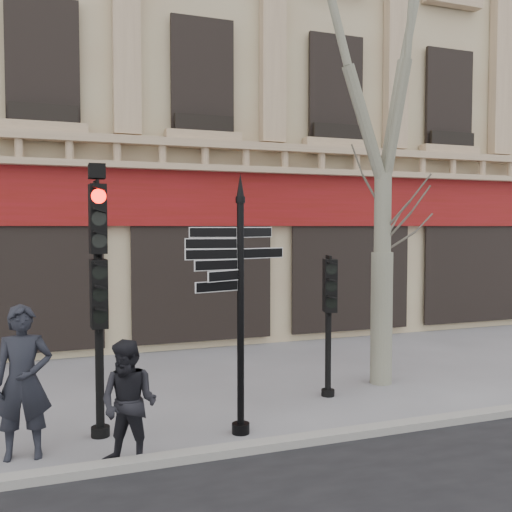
# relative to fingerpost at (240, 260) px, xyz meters

# --- Properties ---
(ground) EXTENTS (80.00, 80.00, 0.00)m
(ground) POSITION_rel_fingerpost_xyz_m (0.93, 0.71, -2.47)
(ground) COLOR slate
(ground) RESTS_ON ground
(kerb) EXTENTS (80.00, 0.25, 0.12)m
(kerb) POSITION_rel_fingerpost_xyz_m (0.93, -0.69, -2.41)
(kerb) COLOR gray
(kerb) RESTS_ON ground
(building) EXTENTS (28.00, 15.52, 18.00)m
(building) POSITION_rel_fingerpost_xyz_m (0.93, 13.19, 6.52)
(building) COLOR tan
(building) RESTS_ON ground
(fingerpost) EXTENTS (1.66, 1.66, 3.68)m
(fingerpost) POSITION_rel_fingerpost_xyz_m (0.00, 0.00, 0.00)
(fingerpost) COLOR black
(fingerpost) RESTS_ON ground
(traffic_signal_main) EXTENTS (0.43, 0.31, 3.80)m
(traffic_signal_main) POSITION_rel_fingerpost_xyz_m (-1.89, 0.56, -0.08)
(traffic_signal_main) COLOR black
(traffic_signal_main) RESTS_ON ground
(traffic_signal_secondary) EXTENTS (0.47, 0.39, 2.38)m
(traffic_signal_secondary) POSITION_rel_fingerpost_xyz_m (1.99, 1.18, -0.81)
(traffic_signal_secondary) COLOR black
(traffic_signal_secondary) RESTS_ON ground
(plane_tree) EXTENTS (3.58, 3.58, 9.51)m
(plane_tree) POSITION_rel_fingerpost_xyz_m (3.30, 1.57, 4.20)
(plane_tree) COLOR gray
(plane_tree) RESTS_ON ground
(pedestrian_a) EXTENTS (0.74, 0.52, 1.96)m
(pedestrian_a) POSITION_rel_fingerpost_xyz_m (-2.86, 0.13, -1.50)
(pedestrian_a) COLOR black
(pedestrian_a) RESTS_ON ground
(pedestrian_b) EXTENTS (0.96, 0.92, 1.56)m
(pedestrian_b) POSITION_rel_fingerpost_xyz_m (-1.64, -0.59, -1.69)
(pedestrian_b) COLOR black
(pedestrian_b) RESTS_ON ground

